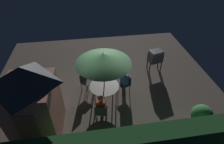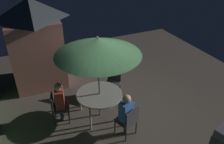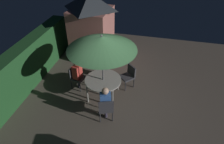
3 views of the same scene
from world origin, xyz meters
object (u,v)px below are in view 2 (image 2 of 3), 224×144
at_px(patio_table, 99,95).
at_px(patio_umbrella, 98,47).
at_px(chair_near_shed, 58,106).
at_px(person_in_red, 60,98).
at_px(chair_toward_hedge, 113,81).
at_px(chair_far_side, 128,120).
at_px(person_in_blue, 126,110).
at_px(garden_shed, 36,43).

height_order(patio_table, patio_umbrella, patio_umbrella).
distance_m(patio_umbrella, chair_near_shed, 2.07).
bearing_deg(person_in_red, patio_table, -103.43).
bearing_deg(chair_toward_hedge, chair_near_shed, 105.16).
relative_size(chair_far_side, person_in_blue, 0.71).
distance_m(patio_umbrella, person_in_blue, 1.77).
bearing_deg(chair_toward_hedge, person_in_red, 106.36).
relative_size(patio_umbrella, person_in_blue, 1.98).
distance_m(patio_umbrella, chair_far_side, 2.03).
bearing_deg(patio_umbrella, person_in_blue, -160.23).
relative_size(garden_shed, chair_toward_hedge, 3.33).
relative_size(patio_table, person_in_blue, 1.03).
bearing_deg(chair_toward_hedge, patio_table, 135.27).
distance_m(chair_far_side, chair_toward_hedge, 1.90).
distance_m(patio_umbrella, person_in_red, 1.81).
distance_m(patio_umbrella, chair_toward_hedge, 2.04).
bearing_deg(person_in_red, chair_toward_hedge, -73.64).
bearing_deg(person_in_red, patio_umbrella, -103.43).
height_order(garden_shed, chair_near_shed, garden_shed).
bearing_deg(chair_toward_hedge, chair_far_side, 167.18).
height_order(patio_umbrella, chair_far_side, patio_umbrella).
distance_m(patio_table, chair_far_side, 1.13).
relative_size(chair_near_shed, person_in_blue, 0.71).
xyz_separation_m(garden_shed, patio_umbrella, (-2.59, -1.23, 0.69)).
bearing_deg(chair_toward_hedge, patio_umbrella, 135.27).
height_order(patio_umbrella, chair_near_shed, patio_umbrella).
bearing_deg(garden_shed, chair_toward_hedge, -131.42).
height_order(patio_umbrella, person_in_blue, patio_umbrella).
bearing_deg(chair_far_side, chair_near_shed, 49.19).
relative_size(patio_table, chair_far_side, 1.44).
height_order(chair_near_shed, chair_toward_hedge, same).
relative_size(patio_umbrella, person_in_red, 1.98).
bearing_deg(garden_shed, person_in_blue, -156.08).
bearing_deg(chair_far_side, patio_umbrella, 19.77).
xyz_separation_m(patio_umbrella, chair_toward_hedge, (0.80, -0.80, -1.70)).
xyz_separation_m(patio_table, chair_far_side, (-1.04, -0.38, -0.20)).
height_order(patio_table, chair_far_side, chair_far_side).
bearing_deg(chair_near_shed, person_in_red, -103.43).
distance_m(chair_near_shed, chair_far_side, 2.02).
xyz_separation_m(garden_shed, chair_near_shed, (-2.32, -0.08, -1.01)).
xyz_separation_m(garden_shed, chair_far_side, (-3.64, -1.61, -1.01)).
bearing_deg(garden_shed, person_in_red, -176.06).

